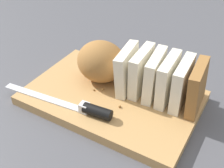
# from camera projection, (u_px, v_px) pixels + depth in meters

# --- Properties ---
(ground_plane) EXTENTS (3.00, 3.00, 0.00)m
(ground_plane) POSITION_uv_depth(u_px,v_px,m) (112.00, 101.00, 0.70)
(ground_plane) COLOR #4C4C51
(cutting_board) EXTENTS (0.41, 0.27, 0.02)m
(cutting_board) POSITION_uv_depth(u_px,v_px,m) (112.00, 98.00, 0.69)
(cutting_board) COLOR tan
(cutting_board) RESTS_ON ground_plane
(bread_loaf) EXTENTS (0.32, 0.14, 0.11)m
(bread_loaf) POSITION_uv_depth(u_px,v_px,m) (131.00, 70.00, 0.68)
(bread_loaf) COLOR #996633
(bread_loaf) RESTS_ON cutting_board
(bread_knife) EXTENTS (0.29, 0.06, 0.02)m
(bread_knife) POSITION_uv_depth(u_px,v_px,m) (84.00, 108.00, 0.63)
(bread_knife) COLOR silver
(bread_knife) RESTS_ON cutting_board
(crumb_near_knife) EXTENTS (0.00, 0.00, 0.00)m
(crumb_near_knife) POSITION_uv_depth(u_px,v_px,m) (94.00, 90.00, 0.69)
(crumb_near_knife) COLOR #A8753D
(crumb_near_knife) RESTS_ON cutting_board
(crumb_near_loaf) EXTENTS (0.01, 0.01, 0.01)m
(crumb_near_loaf) POSITION_uv_depth(u_px,v_px,m) (120.00, 106.00, 0.64)
(crumb_near_loaf) COLOR #A8753D
(crumb_near_loaf) RESTS_ON cutting_board
(crumb_stray_left) EXTENTS (0.01, 0.01, 0.01)m
(crumb_stray_left) POSITION_uv_depth(u_px,v_px,m) (125.00, 82.00, 0.72)
(crumb_stray_left) COLOR #A8753D
(crumb_stray_left) RESTS_ON cutting_board
(crumb_stray_right) EXTENTS (0.01, 0.01, 0.01)m
(crumb_stray_right) POSITION_uv_depth(u_px,v_px,m) (103.00, 88.00, 0.70)
(crumb_stray_right) COLOR #A8753D
(crumb_stray_right) RESTS_ON cutting_board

